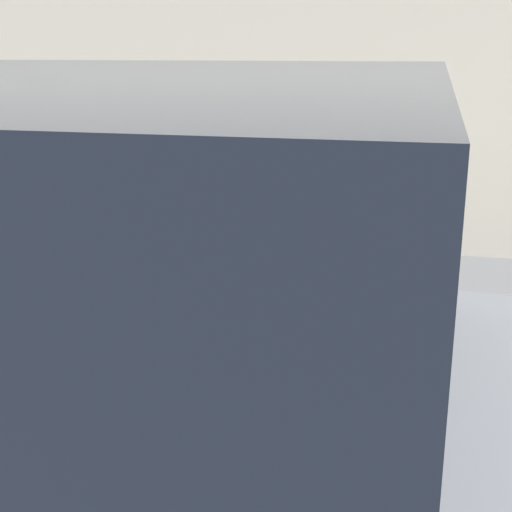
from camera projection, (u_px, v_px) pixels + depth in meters
name	position (u px, v px, depth m)	size (l,w,h in m)	color
sidewalk	(393.00, 378.00, 3.92)	(24.00, 2.80, 0.10)	#ADAAA3
parking_meter	(256.00, 201.00, 2.59)	(0.20, 0.16, 1.56)	slate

